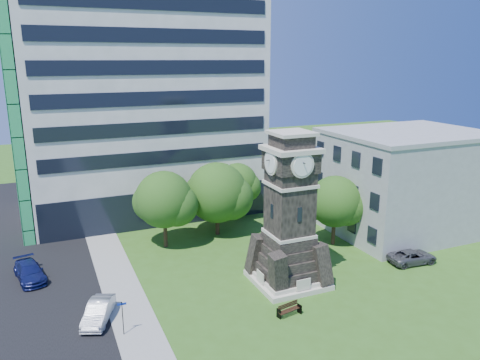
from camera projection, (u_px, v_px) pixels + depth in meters
name	position (u px, v px, depth m)	size (l,w,h in m)	color
ground	(265.00, 301.00, 34.75)	(160.00, 160.00, 0.00)	#335C1A
sidewalk	(124.00, 295.00, 35.54)	(3.00, 70.00, 0.06)	gray
street	(0.00, 319.00, 32.28)	(14.00, 80.00, 0.02)	black
clock_tower	(289.00, 220.00, 36.34)	(5.40, 5.40, 12.22)	beige
office_tall	(140.00, 88.00, 52.89)	(26.20, 15.11, 28.60)	white
office_low	(405.00, 181.00, 48.20)	(15.20, 12.20, 10.40)	#A0A3A6
car_street_mid	(98.00, 312.00, 31.96)	(1.43, 4.11, 1.35)	#B4B8BD
car_street_north	(30.00, 272.00, 37.90)	(1.91, 4.70, 1.36)	#12184F
car_east_lot	(412.00, 257.00, 40.99)	(2.00, 4.33, 1.20)	#4B4B50
park_bench	(289.00, 309.00, 32.66)	(1.75, 0.47, 0.91)	black
street_sign	(123.00, 315.00, 30.07)	(0.57, 0.06, 2.38)	black
tree_nw	(165.00, 201.00, 43.65)	(5.91, 5.37, 7.40)	#332114
tree_nc	(218.00, 194.00, 46.89)	(6.70, 6.09, 7.48)	#332114
tree_ne	(238.00, 184.00, 51.58)	(4.80, 4.36, 6.36)	#332114
tree_east	(336.00, 203.00, 44.34)	(5.40, 4.91, 6.79)	#332114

